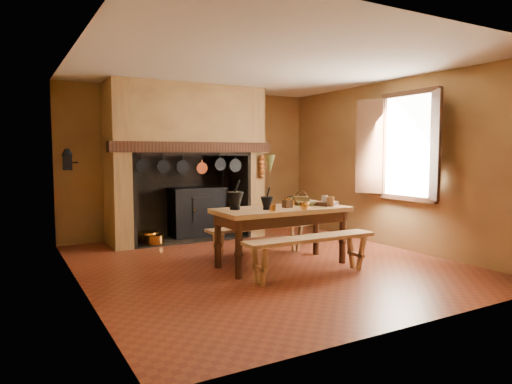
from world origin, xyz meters
TOP-DOWN VIEW (x-y plane):
  - floor at (0.00, 0.00)m, footprint 5.50×5.50m
  - ceiling at (0.00, 0.00)m, footprint 5.50×5.50m
  - back_wall at (0.00, 2.75)m, footprint 5.00×0.02m
  - wall_left at (-2.50, 0.00)m, footprint 0.02×5.50m
  - wall_right at (2.50, 0.00)m, footprint 0.02×5.50m
  - wall_front at (0.00, -2.75)m, footprint 5.00×0.02m
  - chimney_breast at (-0.30, 2.31)m, footprint 2.95×0.96m
  - iron_range at (-0.04, 2.45)m, footprint 1.12×0.55m
  - hearth_pans at (-1.05, 2.22)m, footprint 0.51×0.62m
  - hanging_pans at (-0.34, 1.81)m, footprint 1.92×0.29m
  - onion_string at (1.00, 1.79)m, footprint 0.12×0.10m
  - herb_bunch at (1.18, 1.79)m, footprint 0.20×0.20m
  - window at (2.35, -0.40)m, footprint 0.39×1.75m
  - wall_coffee_mill at (-2.42, 1.55)m, footprint 0.23×0.16m
  - work_table at (0.15, -0.23)m, footprint 1.90×0.84m
  - bench_front at (0.15, -0.93)m, footprint 1.87×0.33m
  - bench_back at (0.15, 0.41)m, footprint 1.69×0.30m
  - mortar_large at (-0.51, -0.09)m, footprint 0.24×0.24m
  - mortar_small at (-0.14, -0.31)m, footprint 0.18×0.18m
  - coffee_grinder at (0.22, -0.28)m, footprint 0.15×0.11m
  - brass_mug_a at (-0.17, -0.51)m, footprint 0.10×0.10m
  - brass_mug_b at (0.48, -0.06)m, footprint 0.09×0.09m
  - mixing_bowl at (0.61, -0.18)m, footprint 0.32×0.32m
  - stoneware_crock at (0.85, -0.43)m, footprint 0.14×0.14m
  - glass_jar at (0.82, -0.34)m, footprint 0.09×0.09m
  - wicker_basket at (0.59, -0.08)m, footprint 0.27×0.24m
  - wooden_tray at (0.88, -0.30)m, footprint 0.39×0.33m
  - brass_cup at (0.30, -0.57)m, footprint 0.17×0.17m

SIDE VIEW (x-z plane):
  - floor at x=0.00m, z-range 0.00..0.00m
  - hearth_pans at x=-1.05m, z-range -0.01..0.19m
  - bench_back at x=0.15m, z-range 0.12..0.59m
  - bench_front at x=0.15m, z-range 0.13..0.66m
  - iron_range at x=-0.04m, z-range -0.32..1.28m
  - work_table at x=0.15m, z-range 0.28..1.10m
  - wooden_tray at x=0.88m, z-range 0.82..0.88m
  - mixing_bowl at x=0.61m, z-range 0.82..0.90m
  - brass_mug_b at x=0.48m, z-range 0.82..0.91m
  - brass_mug_a at x=-0.17m, z-range 0.82..0.91m
  - brass_cup at x=0.30m, z-range 0.82..0.93m
  - coffee_grinder at x=0.22m, z-range 0.80..0.97m
  - stoneware_crock at x=0.85m, z-range 0.82..0.96m
  - wicker_basket at x=0.59m, z-range 0.78..1.00m
  - glass_jar at x=0.82m, z-range 0.82..0.97m
  - mortar_small at x=-0.14m, z-range 0.77..1.07m
  - mortar_large at x=-0.51m, z-range 0.75..1.16m
  - onion_string at x=1.00m, z-range 1.10..1.56m
  - hanging_pans at x=-0.34m, z-range 1.23..1.50m
  - herb_bunch at x=1.18m, z-range 1.21..1.56m
  - back_wall at x=0.00m, z-range 0.00..2.80m
  - wall_left at x=-2.50m, z-range 0.00..2.80m
  - wall_right at x=2.50m, z-range 0.00..2.80m
  - wall_front at x=0.00m, z-range 0.00..2.80m
  - wall_coffee_mill at x=-2.42m, z-range 1.36..1.67m
  - window at x=2.35m, z-range 0.82..2.58m
  - chimney_breast at x=-0.30m, z-range 0.41..3.21m
  - ceiling at x=0.00m, z-range 2.80..2.80m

